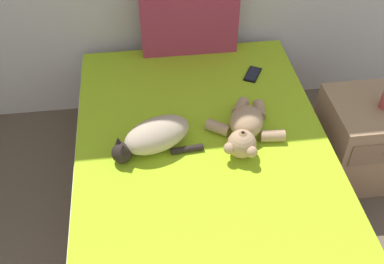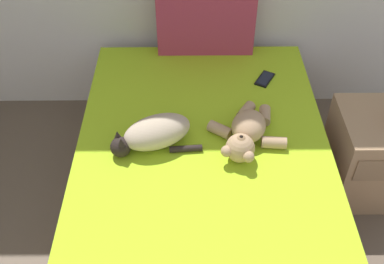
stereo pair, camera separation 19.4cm
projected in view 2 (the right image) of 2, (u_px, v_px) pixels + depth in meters
bed at (203, 191)px, 2.40m from camera, size 1.31×2.01×0.51m
patterned_cushion at (206, 16)px, 2.74m from camera, size 0.59×0.12×0.48m
cat at (154, 134)px, 2.24m from camera, size 0.44×0.31×0.15m
teddy_bear at (246, 133)px, 2.26m from camera, size 0.39×0.47×0.15m
cell_phone at (265, 79)px, 2.68m from camera, size 0.13×0.16×0.01m
nightstand at (374, 154)px, 2.59m from camera, size 0.46×0.48×0.52m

